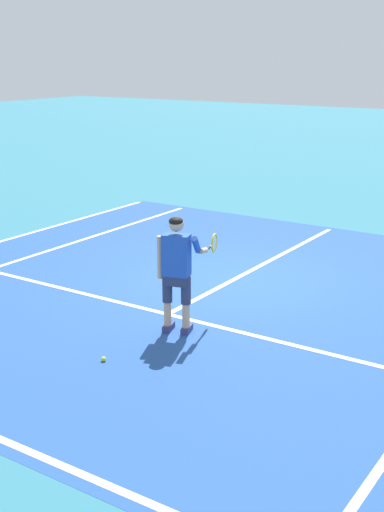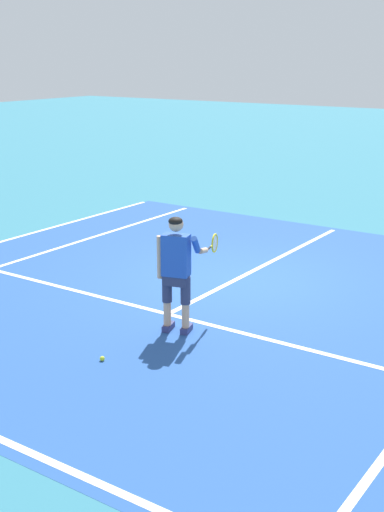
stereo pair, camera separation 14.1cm
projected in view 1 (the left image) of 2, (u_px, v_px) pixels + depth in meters
name	position (u px, v px, depth m)	size (l,w,h in m)	color
ground_plane	(234.00, 280.00, 12.31)	(80.00, 80.00, 0.00)	teal
court_inner_surface	(210.00, 292.00, 11.67)	(10.98, 10.71, 0.00)	#234C93
line_service	(168.00, 314.00, 10.67)	(8.23, 0.10, 0.01)	white
line_centre_service	(264.00, 264.00, 13.23)	(0.10, 6.40, 0.01)	white
line_singles_left	(37.00, 254.00, 13.84)	(0.10, 10.31, 0.01)	white
tennis_player	(178.00, 266.00, 9.75)	(0.58, 1.22, 1.71)	navy
tennis_ball_near_feet	(104.00, 359.00, 9.04)	(0.07, 0.07, 0.07)	#CCE02D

